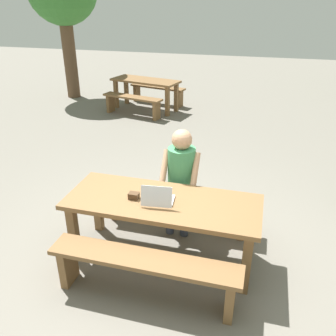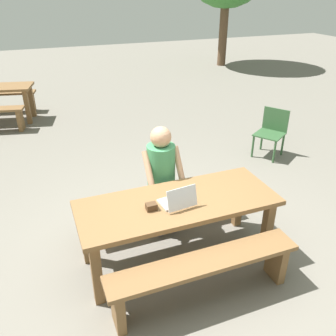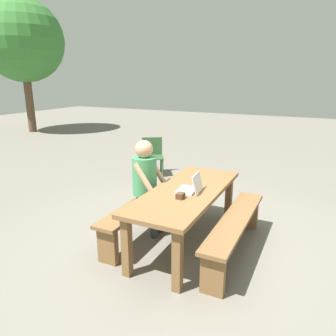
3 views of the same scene
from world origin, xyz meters
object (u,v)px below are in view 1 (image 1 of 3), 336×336
at_px(picnic_table_front, 163,209).
at_px(laptop, 158,198).
at_px(person_seated, 181,172).
at_px(small_pouch, 134,196).
at_px(picnic_table_mid, 145,85).

relative_size(picnic_table_front, laptop, 5.94).
height_order(picnic_table_front, person_seated, person_seated).
xyz_separation_m(small_pouch, person_seated, (0.35, 0.64, 0.01)).
bearing_deg(picnic_table_front, person_seated, 85.15).
distance_m(laptop, small_pouch, 0.27).
xyz_separation_m(picnic_table_front, picnic_table_mid, (-2.01, 5.37, -0.00)).
xyz_separation_m(laptop, small_pouch, (-0.27, 0.02, -0.02)).
xyz_separation_m(laptop, picnic_table_mid, (-1.98, 5.44, -0.16)).
bearing_deg(laptop, picnic_table_mid, -76.52).
xyz_separation_m(picnic_table_front, person_seated, (0.05, 0.59, 0.15)).
distance_m(small_pouch, person_seated, 0.73).
xyz_separation_m(picnic_table_front, laptop, (-0.03, -0.07, 0.16)).
relative_size(picnic_table_front, picnic_table_mid, 1.12).
bearing_deg(laptop, picnic_table_front, -119.51).
distance_m(small_pouch, picnic_table_mid, 5.69).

